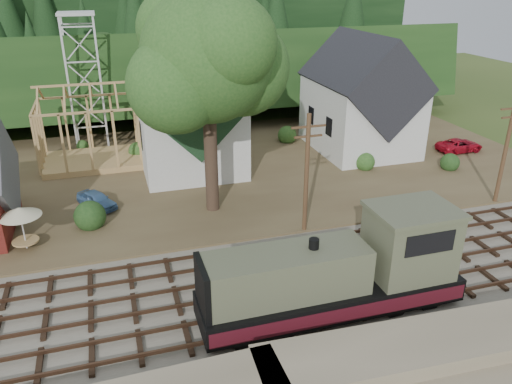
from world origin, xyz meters
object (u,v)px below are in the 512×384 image
object	(u,v)px
car_red	(459,145)
locomotive	(342,274)
patio_set	(20,214)
car_blue	(97,200)

from	to	relation	value
car_red	locomotive	bearing A→B (deg)	128.13
locomotive	patio_set	xyz separation A→B (m)	(-15.56, 10.88, 0.36)
car_blue	car_red	size ratio (longest dim) A/B	0.79
patio_set	locomotive	bearing A→B (deg)	-34.95
locomotive	car_red	world-z (taller)	locomotive
locomotive	car_red	distance (m)	27.94
locomotive	patio_set	size ratio (longest dim) A/B	4.76
car_blue	patio_set	distance (m)	6.52
locomotive	car_red	bearing A→B (deg)	41.07
locomotive	car_red	size ratio (longest dim) A/B	2.95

